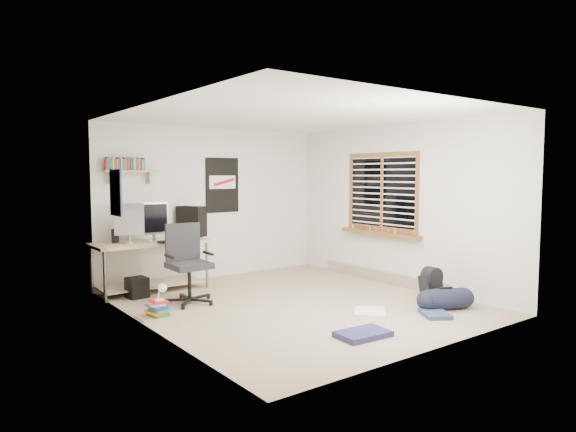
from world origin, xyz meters
TOP-DOWN VIEW (x-y plane):
  - floor at (0.00, 0.00)m, footprint 4.00×4.50m
  - ceiling at (0.00, 0.00)m, footprint 4.00×4.50m
  - back_wall at (0.00, 2.25)m, footprint 4.00×0.01m
  - left_wall at (-2.00, 0.00)m, footprint 0.01×4.50m
  - right_wall at (2.00, 0.00)m, footprint 0.01×4.50m
  - desk at (-1.27, 1.88)m, footprint 1.81×1.30m
  - monitor_left at (-1.59, 1.83)m, footprint 0.41×0.30m
  - monitor_right at (-1.26, 1.77)m, footprint 0.43×0.13m
  - pc_tower at (-0.54, 2.00)m, footprint 0.38×0.50m
  - keyboard at (-1.06, 1.58)m, footprint 0.45×0.22m
  - speaker_left at (-1.75, 2.00)m, footprint 0.11×0.11m
  - speaker_right at (-0.77, 1.79)m, footprint 0.13×0.13m
  - office_chair at (-1.13, 0.87)m, footprint 0.76×0.76m
  - wall_shelf at (-1.45, 2.14)m, footprint 0.80×0.22m
  - poster_back_wall at (0.15, 2.23)m, footprint 0.62×0.03m
  - poster_left_wall at (-1.99, 1.20)m, footprint 0.02×0.42m
  - window at (1.95, 0.30)m, footprint 0.10×1.50m
  - baseboard_heater at (1.96, 0.30)m, footprint 0.08×2.50m
  - backpack at (1.48, -1.07)m, footprint 0.30×0.25m
  - duffel_bag at (1.35, -1.40)m, footprint 0.35×0.35m
  - tshirt at (0.44, -0.94)m, footprint 0.58×0.58m
  - jeans_a at (-0.28, -1.55)m, footprint 0.59×0.40m
  - jeans_b at (1.00, -1.51)m, footprint 0.47×0.50m
  - book_stack at (-1.75, 0.49)m, footprint 0.52×0.46m
  - desk_lamp at (-1.73, 0.47)m, footprint 0.19×0.23m
  - subwoofer at (-1.59, 1.61)m, footprint 0.28×0.28m

SIDE VIEW (x-z plane):
  - floor at x=0.00m, z-range -0.01..0.00m
  - tshirt at x=0.44m, z-range 0.00..0.04m
  - jeans_b at x=1.00m, z-range 0.00..0.05m
  - jeans_a at x=-0.28m, z-range 0.00..0.06m
  - baseboard_heater at x=1.96m, z-range 0.00..0.18m
  - duffel_bag at x=1.35m, z-range -0.13..0.41m
  - subwoofer at x=-1.59m, z-range -0.01..0.29m
  - book_stack at x=-1.75m, z-range -0.01..0.31m
  - backpack at x=1.48m, z-range 0.01..0.39m
  - desk at x=-1.27m, z-range -0.01..0.74m
  - desk_lamp at x=-1.73m, z-range 0.28..0.48m
  - office_chair at x=-1.13m, z-range -0.05..1.03m
  - keyboard at x=-1.06m, z-range 0.76..0.78m
  - speaker_left at x=-1.75m, z-range 0.76..0.95m
  - speaker_right at x=-0.77m, z-range 0.76..0.95m
  - monitor_left at x=-1.59m, z-range 0.76..1.22m
  - monitor_right at x=-1.26m, z-range 0.76..1.22m
  - pc_tower at x=-0.54m, z-range 0.76..1.23m
  - back_wall at x=0.00m, z-range 0.00..2.50m
  - left_wall at x=-2.00m, z-range 0.00..2.50m
  - right_wall at x=2.00m, z-range 0.00..2.50m
  - window at x=1.95m, z-range 0.82..2.08m
  - poster_left_wall at x=-1.99m, z-range 1.20..1.80m
  - poster_back_wall at x=0.15m, z-range 1.09..2.01m
  - wall_shelf at x=-1.45m, z-range 1.66..1.90m
  - ceiling at x=0.00m, z-range 2.50..2.51m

